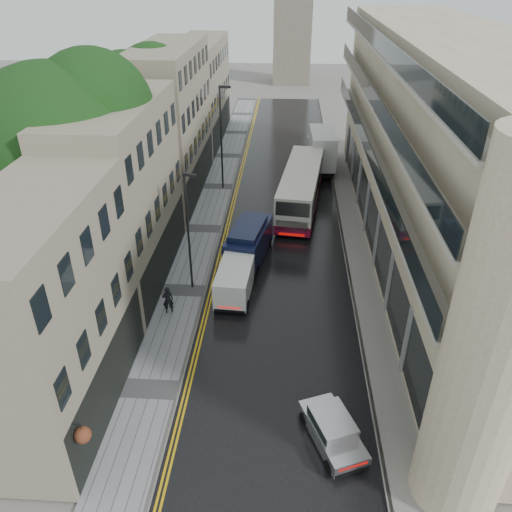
% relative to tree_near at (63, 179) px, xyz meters
% --- Properties ---
extents(road, '(9.00, 85.00, 0.02)m').
position_rel_tree_near_xyz_m(road, '(12.50, 7.50, -6.94)').
color(road, black).
rests_on(road, ground).
extents(left_sidewalk, '(2.70, 85.00, 0.12)m').
position_rel_tree_near_xyz_m(left_sidewalk, '(6.65, 7.50, -6.89)').
color(left_sidewalk, gray).
rests_on(left_sidewalk, ground).
extents(right_sidewalk, '(1.80, 85.00, 0.12)m').
position_rel_tree_near_xyz_m(right_sidewalk, '(17.90, 7.50, -6.89)').
color(right_sidewalk, slate).
rests_on(right_sidewalk, ground).
extents(old_shop_row, '(4.50, 56.00, 12.00)m').
position_rel_tree_near_xyz_m(old_shop_row, '(3.05, 10.00, -0.95)').
color(old_shop_row, gray).
rests_on(old_shop_row, ground).
extents(modern_block, '(8.00, 40.00, 14.00)m').
position_rel_tree_near_xyz_m(modern_block, '(22.80, 6.00, 0.05)').
color(modern_block, beige).
rests_on(modern_block, ground).
extents(tree_near, '(10.56, 10.56, 13.89)m').
position_rel_tree_near_xyz_m(tree_near, '(0.00, 0.00, 0.00)').
color(tree_near, black).
rests_on(tree_near, ground).
extents(tree_far, '(9.24, 9.24, 12.46)m').
position_rel_tree_near_xyz_m(tree_far, '(0.30, 13.00, -0.72)').
color(tree_far, black).
rests_on(tree_far, ground).
extents(cream_bus, '(4.11, 12.18, 3.26)m').
position_rel_tree_near_xyz_m(cream_bus, '(12.35, 9.01, -5.30)').
color(cream_bus, beige).
rests_on(cream_bus, road).
extents(white_lorry, '(2.54, 7.57, 3.93)m').
position_rel_tree_near_xyz_m(white_lorry, '(15.08, 19.33, -4.96)').
color(white_lorry, silver).
rests_on(white_lorry, road).
extents(silver_hatchback, '(2.86, 4.00, 1.37)m').
position_rel_tree_near_xyz_m(silver_hatchback, '(14.86, -12.94, -6.24)').
color(silver_hatchback, '#ADACB1').
rests_on(silver_hatchback, road).
extents(white_van, '(2.21, 4.61, 2.04)m').
position_rel_tree_near_xyz_m(white_van, '(8.89, -2.33, -5.91)').
color(white_van, white).
rests_on(white_van, road).
extents(navy_van, '(3.07, 5.65, 2.73)m').
position_rel_tree_near_xyz_m(navy_van, '(9.06, 1.84, -5.56)').
color(navy_van, '#0E1433').
rests_on(navy_van, road).
extents(pedestrian, '(0.73, 0.60, 1.73)m').
position_rel_tree_near_xyz_m(pedestrian, '(6.22, -3.07, -5.96)').
color(pedestrian, black).
rests_on(pedestrian, left_sidewalk).
extents(lamp_post_near, '(0.86, 0.50, 7.53)m').
position_rel_tree_near_xyz_m(lamp_post_near, '(7.11, -0.38, -3.06)').
color(lamp_post_near, black).
rests_on(lamp_post_near, left_sidewalk).
extents(lamp_post_far, '(1.01, 0.28, 8.85)m').
position_rel_tree_near_xyz_m(lamp_post_far, '(7.09, 15.55, -2.40)').
color(lamp_post_far, black).
rests_on(lamp_post_far, left_sidewalk).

